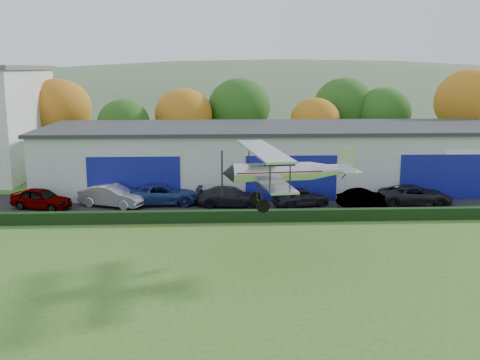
{
  "coord_description": "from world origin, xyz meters",
  "views": [
    {
      "loc": [
        -1.11,
        -21.39,
        10.14
      ],
      "look_at": [
        0.53,
        11.45,
        3.78
      ],
      "focal_mm": 43.32,
      "sensor_mm": 36.0,
      "label": 1
    }
  ],
  "objects_px": {
    "biplane": "(284,170)",
    "car_6": "(416,195)",
    "car_0": "(41,198)",
    "car_5": "(365,198)",
    "car_3": "(231,197)",
    "car_4": "(301,197)",
    "car_1": "(112,196)",
    "hangar": "(282,156)",
    "car_2": "(163,194)"
  },
  "relations": [
    {
      "from": "biplane",
      "to": "car_3",
      "type": "bearing_deg",
      "value": 95.63
    },
    {
      "from": "car_4",
      "to": "car_6",
      "type": "height_order",
      "value": "car_6"
    },
    {
      "from": "car_5",
      "to": "biplane",
      "type": "height_order",
      "value": "biplane"
    },
    {
      "from": "car_5",
      "to": "biplane",
      "type": "bearing_deg",
      "value": 132.65
    },
    {
      "from": "hangar",
      "to": "car_5",
      "type": "distance_m",
      "value": 9.98
    },
    {
      "from": "car_2",
      "to": "car_6",
      "type": "bearing_deg",
      "value": -95.09
    },
    {
      "from": "car_0",
      "to": "car_5",
      "type": "xyz_separation_m",
      "value": [
        23.75,
        -0.7,
        -0.09
      ]
    },
    {
      "from": "car_5",
      "to": "car_1",
      "type": "bearing_deg",
      "value": 74.13
    },
    {
      "from": "car_3",
      "to": "biplane",
      "type": "bearing_deg",
      "value": -161.72
    },
    {
      "from": "car_3",
      "to": "car_1",
      "type": "bearing_deg",
      "value": 94.22
    },
    {
      "from": "car_4",
      "to": "biplane",
      "type": "height_order",
      "value": "biplane"
    },
    {
      "from": "hangar",
      "to": "biplane",
      "type": "height_order",
      "value": "biplane"
    },
    {
      "from": "car_5",
      "to": "car_2",
      "type": "bearing_deg",
      "value": 71.1
    },
    {
      "from": "car_3",
      "to": "car_4",
      "type": "bearing_deg",
      "value": -87.5
    },
    {
      "from": "car_0",
      "to": "car_2",
      "type": "height_order",
      "value": "car_2"
    },
    {
      "from": "car_4",
      "to": "car_1",
      "type": "bearing_deg",
      "value": 71.11
    },
    {
      "from": "hangar",
      "to": "biplane",
      "type": "xyz_separation_m",
      "value": [
        -2.25,
        -18.96,
        2.13
      ]
    },
    {
      "from": "car_0",
      "to": "biplane",
      "type": "height_order",
      "value": "biplane"
    },
    {
      "from": "car_1",
      "to": "car_4",
      "type": "xyz_separation_m",
      "value": [
        13.96,
        -0.65,
        -0.11
      ]
    },
    {
      "from": "car_0",
      "to": "car_6",
      "type": "relative_size",
      "value": 0.83
    },
    {
      "from": "car_4",
      "to": "biplane",
      "type": "distance_m",
      "value": 12.18
    },
    {
      "from": "car_2",
      "to": "car_6",
      "type": "xyz_separation_m",
      "value": [
        18.89,
        -1.25,
        -0.03
      ]
    },
    {
      "from": "car_1",
      "to": "biplane",
      "type": "distance_m",
      "value": 16.75
    },
    {
      "from": "car_0",
      "to": "car_1",
      "type": "height_order",
      "value": "car_1"
    },
    {
      "from": "car_1",
      "to": "car_4",
      "type": "distance_m",
      "value": 13.97
    },
    {
      "from": "hangar",
      "to": "car_1",
      "type": "xyz_separation_m",
      "value": [
        -13.46,
        -7.15,
        -1.78
      ]
    },
    {
      "from": "car_2",
      "to": "hangar",
      "type": "bearing_deg",
      "value": -57.29
    },
    {
      "from": "hangar",
      "to": "car_0",
      "type": "height_order",
      "value": "hangar"
    },
    {
      "from": "car_0",
      "to": "car_6",
      "type": "height_order",
      "value": "car_0"
    },
    {
      "from": "car_1",
      "to": "car_2",
      "type": "relative_size",
      "value": 0.89
    },
    {
      "from": "car_2",
      "to": "car_3",
      "type": "xyz_separation_m",
      "value": [
        5.05,
        -0.88,
        -0.06
      ]
    },
    {
      "from": "car_0",
      "to": "car_6",
      "type": "bearing_deg",
      "value": -70.0
    },
    {
      "from": "car_4",
      "to": "car_6",
      "type": "bearing_deg",
      "value": -106.45
    },
    {
      "from": "car_1",
      "to": "car_5",
      "type": "distance_m",
      "value": 18.71
    },
    {
      "from": "car_0",
      "to": "car_1",
      "type": "xyz_separation_m",
      "value": [
        5.07,
        0.43,
        0.06
      ]
    },
    {
      "from": "car_1",
      "to": "car_4",
      "type": "height_order",
      "value": "car_1"
    },
    {
      "from": "hangar",
      "to": "car_2",
      "type": "height_order",
      "value": "hangar"
    },
    {
      "from": "hangar",
      "to": "car_1",
      "type": "relative_size",
      "value": 8.12
    },
    {
      "from": "car_2",
      "to": "car_5",
      "type": "height_order",
      "value": "car_2"
    },
    {
      "from": "car_4",
      "to": "car_5",
      "type": "relative_size",
      "value": 1.02
    },
    {
      "from": "car_2",
      "to": "biplane",
      "type": "xyz_separation_m",
      "value": [
        7.51,
        -12.38,
        3.95
      ]
    },
    {
      "from": "car_4",
      "to": "car_2",
      "type": "bearing_deg",
      "value": 66.97
    },
    {
      "from": "biplane",
      "to": "car_6",
      "type": "bearing_deg",
      "value": 37.92
    },
    {
      "from": "hangar",
      "to": "car_6",
      "type": "distance_m",
      "value": 12.18
    },
    {
      "from": "car_6",
      "to": "car_4",
      "type": "bearing_deg",
      "value": 96.27
    },
    {
      "from": "hangar",
      "to": "car_3",
      "type": "bearing_deg",
      "value": -122.21
    },
    {
      "from": "car_1",
      "to": "car_3",
      "type": "xyz_separation_m",
      "value": [
        8.76,
        -0.31,
        -0.1
      ]
    },
    {
      "from": "car_1",
      "to": "car_4",
      "type": "relative_size",
      "value": 1.2
    },
    {
      "from": "car_0",
      "to": "car_4",
      "type": "distance_m",
      "value": 19.03
    },
    {
      "from": "car_2",
      "to": "car_3",
      "type": "distance_m",
      "value": 5.13
    }
  ]
}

